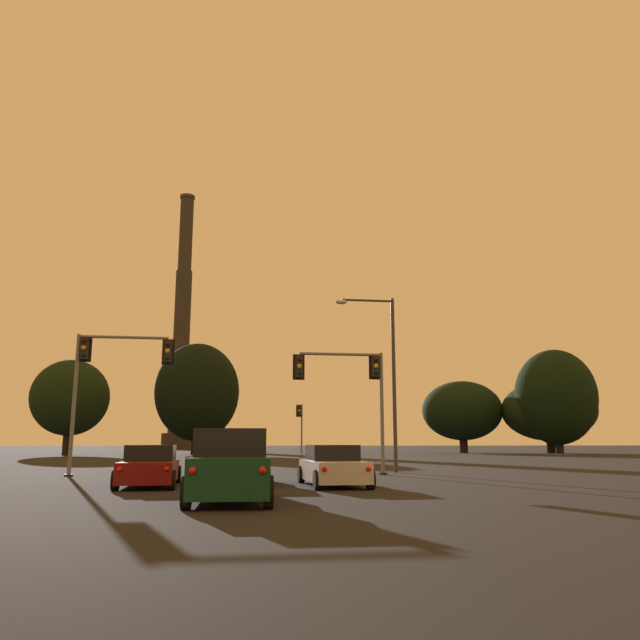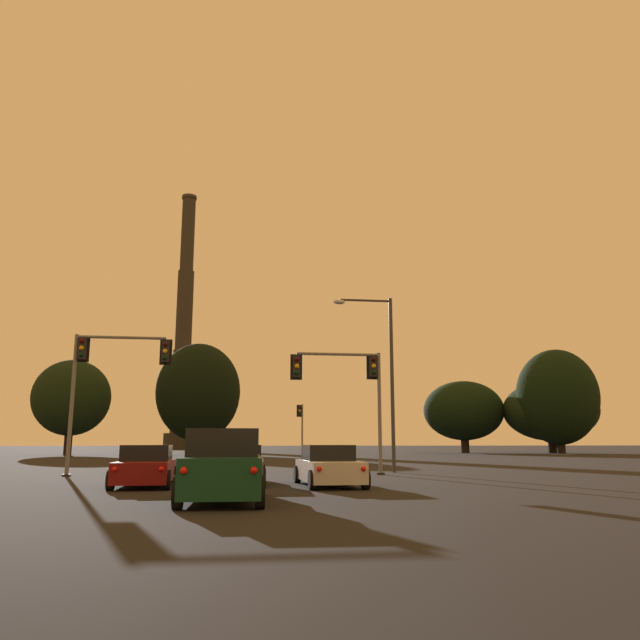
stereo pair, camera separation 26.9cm
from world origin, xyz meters
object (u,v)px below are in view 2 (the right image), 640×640
sedan_right_lane_front (328,467)px  traffic_light_far_right (301,422)px  traffic_light_overhead_right (350,381)px  street_lamp (383,364)px  suv_center_lane_second (223,466)px  sedan_center_lane_front (239,466)px  smokestack (183,346)px  sedan_left_lane_front (146,467)px  traffic_light_overhead_left (106,368)px

sedan_right_lane_front → traffic_light_far_right: size_ratio=0.87×
traffic_light_overhead_right → street_lamp: (2.21, 2.32, 1.15)m
suv_center_lane_second → sedan_center_lane_front: suv_center_lane_second is taller
street_lamp → smokestack: 109.54m
sedan_center_lane_front → smokestack: size_ratio=0.08×
traffic_light_far_right → sedan_left_lane_front: bearing=-103.3°
smokestack → sedan_left_lane_front: bearing=-85.7°
traffic_light_overhead_left → traffic_light_far_right: (12.95, 34.90, -1.38)m
suv_center_lane_second → sedan_right_lane_front: (3.62, 5.52, -0.23)m
traffic_light_overhead_right → smokestack: bearing=99.0°
sedan_right_lane_front → smokestack: (-15.04, 116.08, 21.81)m
sedan_center_lane_front → traffic_light_overhead_left: (-6.30, 6.52, 4.29)m
traffic_light_far_right → traffic_light_overhead_left: bearing=-110.4°
suv_center_lane_second → sedan_center_lane_front: bearing=87.5°
sedan_right_lane_front → sedan_center_lane_front: bearing=155.8°
sedan_right_lane_front → traffic_light_overhead_left: (-9.46, 7.83, 4.29)m
sedan_left_lane_front → traffic_light_overhead_left: (-3.04, 7.18, 4.29)m
sedan_center_lane_front → traffic_light_overhead_right: 8.85m
sedan_left_lane_front → traffic_light_far_right: (9.92, 42.08, 2.91)m
suv_center_lane_second → traffic_light_overhead_right: traffic_light_overhead_right is taller
suv_center_lane_second → smokestack: 124.03m
smokestack → sedan_center_lane_front: bearing=-84.1°
sedan_center_lane_front → traffic_light_far_right: bearing=83.4°
suv_center_lane_second → street_lamp: (8.00, 15.13, 4.70)m
sedan_right_lane_front → sedan_left_lane_front: 6.46m
sedan_right_lane_front → sedan_center_lane_front: same height
sedan_left_lane_front → traffic_light_far_right: bearing=75.0°
traffic_light_far_right → traffic_light_overhead_right: bearing=-92.1°
sedan_right_lane_front → traffic_light_overhead_right: bearing=71.8°
street_lamp → traffic_light_far_right: bearing=91.5°
sedan_left_lane_front → traffic_light_overhead_left: 8.90m
sedan_right_lane_front → smokestack: bearing=95.7°
sedan_left_lane_front → street_lamp: street_lamp is taller
traffic_light_overhead_right → smokestack: smokestack is taller
traffic_light_far_right → smokestack: smokestack is taller
traffic_light_overhead_left → traffic_light_far_right: 37.25m
suv_center_lane_second → traffic_light_overhead_right: 14.50m
sedan_center_lane_front → traffic_light_overhead_left: bearing=136.6°
sedan_center_lane_front → street_lamp: street_lamp is taller
suv_center_lane_second → smokestack: bearing=96.7°
suv_center_lane_second → traffic_light_overhead_right: bearing=67.0°
sedan_right_lane_front → traffic_light_overhead_right: traffic_light_overhead_right is taller
traffic_light_overhead_left → smokestack: size_ratio=0.11×
smokestack → traffic_light_far_right: bearing=-75.8°
suv_center_lane_second → sedan_right_lane_front: 6.61m
traffic_light_overhead_left → street_lamp: size_ratio=0.71×
suv_center_lane_second → smokestack: smokestack is taller
traffic_light_far_right → smokestack: size_ratio=0.09×
traffic_light_overhead_right → smokestack: 111.61m
traffic_light_overhead_left → suv_center_lane_second: bearing=-66.4°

